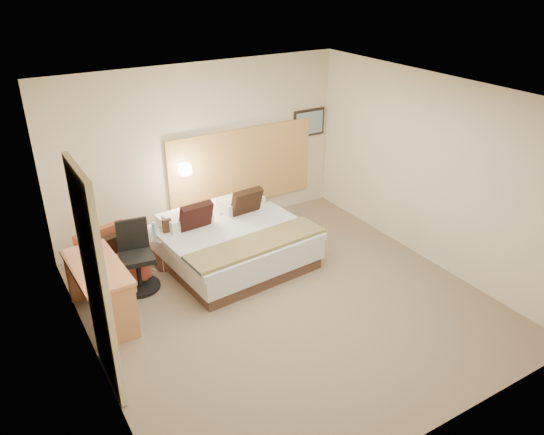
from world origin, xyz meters
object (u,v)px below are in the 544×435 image
bed (232,242)px  lounge_chair (112,263)px  side_table (163,249)px  desk_chair (137,262)px  desk (100,277)px

bed → lounge_chair: bearing=169.5°
side_table → desk_chair: size_ratio=0.57×
side_table → desk: size_ratio=0.43×
bed → desk: (-2.00, -0.44, 0.29)m
bed → side_table: bearing=160.6°
lounge_chair → bed: bearing=-10.5°
bed → desk_chair: size_ratio=2.23×
lounge_chair → desk_chair: size_ratio=0.92×
desk → side_table: bearing=36.3°
lounge_chair → desk: bearing=-112.5°
side_table → bed: bearing=-19.4°
desk → desk_chair: desk_chair is taller
lounge_chair → desk_chair: (0.28, -0.28, 0.09)m
bed → side_table: 1.00m
desk → desk_chair: size_ratio=1.32×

